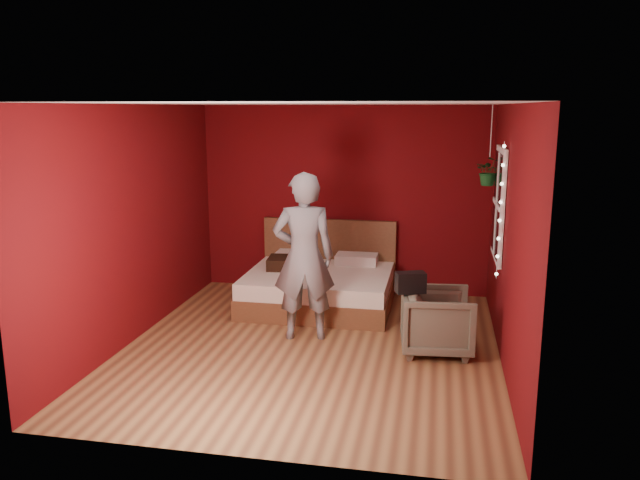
# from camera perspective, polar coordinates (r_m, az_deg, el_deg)

# --- Properties ---
(floor) EXTENTS (4.50, 4.50, 0.00)m
(floor) POSITION_cam_1_polar(r_m,az_deg,el_deg) (6.91, -0.79, -9.74)
(floor) COLOR #9A6B3D
(floor) RESTS_ON ground
(room_walls) EXTENTS (4.04, 4.54, 2.62)m
(room_walls) POSITION_cam_1_polar(r_m,az_deg,el_deg) (6.48, -0.83, 4.19)
(room_walls) COLOR #57090B
(room_walls) RESTS_ON ground
(window) EXTENTS (0.05, 0.97, 1.27)m
(window) POSITION_cam_1_polar(r_m,az_deg,el_deg) (7.29, 16.00, 3.18)
(window) COLOR white
(window) RESTS_ON room_walls
(fairy_lights) EXTENTS (0.04, 0.04, 1.45)m
(fairy_lights) POSITION_cam_1_polar(r_m,az_deg,el_deg) (6.77, 16.15, 2.52)
(fairy_lights) COLOR silver
(fairy_lights) RESTS_ON room_walls
(bed) EXTENTS (1.87, 1.59, 1.03)m
(bed) POSITION_cam_1_polar(r_m,az_deg,el_deg) (8.24, 0.02, -4.14)
(bed) COLOR brown
(bed) RESTS_ON ground
(person) EXTENTS (0.77, 0.60, 1.89)m
(person) POSITION_cam_1_polar(r_m,az_deg,el_deg) (6.91, -1.49, -1.53)
(person) COLOR slate
(person) RESTS_ON ground
(armchair) EXTENTS (0.81, 0.79, 0.68)m
(armchair) POSITION_cam_1_polar(r_m,az_deg,el_deg) (6.79, 10.67, -7.31)
(armchair) COLOR #6B6755
(armchair) RESTS_ON ground
(handbag) EXTENTS (0.34, 0.24, 0.22)m
(handbag) POSITION_cam_1_polar(r_m,az_deg,el_deg) (6.54, 8.28, -3.86)
(handbag) COLOR black
(handbag) RESTS_ON armchair
(throw_pillow) EXTENTS (0.47, 0.47, 0.15)m
(throw_pillow) POSITION_cam_1_polar(r_m,az_deg,el_deg) (8.29, -3.26, -2.10)
(throw_pillow) COLOR black
(throw_pillow) RESTS_ON bed
(hanging_plant) EXTENTS (0.31, 0.27, 0.95)m
(hanging_plant) POSITION_cam_1_polar(r_m,az_deg,el_deg) (7.73, 15.20, 6.10)
(hanging_plant) COLOR silver
(hanging_plant) RESTS_ON room_walls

